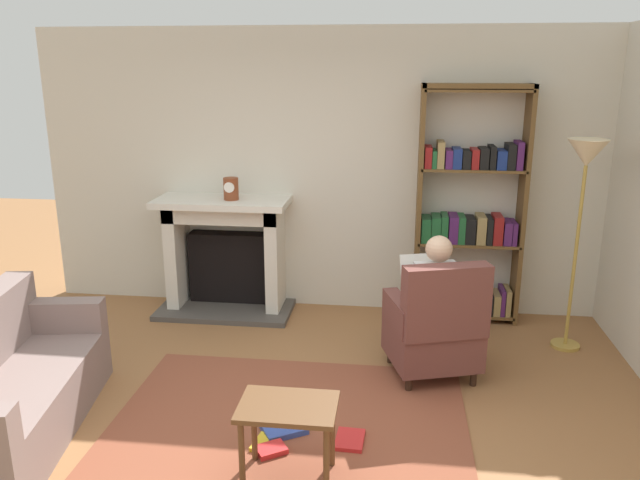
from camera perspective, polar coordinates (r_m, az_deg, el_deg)
name	(u,v)px	position (r m, az deg, el deg)	size (l,w,h in m)	color
ground	(281,450)	(4.16, -3.58, -18.66)	(14.00, 14.00, 0.00)	#96633B
back_wall	(327,172)	(6.04, 0.63, 6.23)	(5.60, 0.10, 2.70)	beige
area_rug	(289,423)	(4.40, -2.84, -16.42)	(2.40, 1.80, 0.01)	brown
fireplace	(226,251)	(6.15, -8.60, -1.00)	(1.30, 0.64, 1.13)	#4C4742
mantel_clock	(231,189)	(5.88, -8.17, 4.68)	(0.14, 0.14, 0.21)	brown
bookshelf	(469,216)	(5.90, 13.51, 2.20)	(0.97, 0.32, 2.19)	brown
armchair_reading	(436,327)	(4.86, 10.56, -7.84)	(0.80, 0.78, 0.97)	#331E14
seated_reader	(432,297)	(4.89, 10.19, -5.20)	(0.47, 0.59, 1.14)	silver
sofa_floral	(7,390)	(4.60, -26.79, -12.21)	(0.98, 1.79, 0.85)	gray
side_table	(288,417)	(3.69, -2.95, -15.92)	(0.56, 0.39, 0.49)	brown
scattered_books	(294,437)	(4.22, -2.39, -17.58)	(0.72, 0.50, 0.04)	#334CA5
floor_lamp	(585,173)	(5.43, 23.14, 5.68)	(0.32, 0.32, 1.79)	#B7933F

